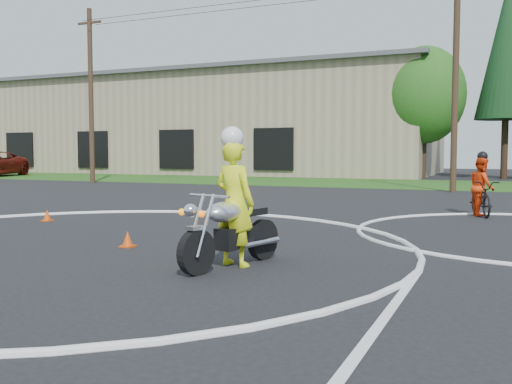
% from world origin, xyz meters
% --- Properties ---
extents(grass_strip, '(120.00, 10.00, 0.02)m').
position_xyz_m(grass_strip, '(0.00, 27.00, 0.01)').
color(grass_strip, '#1E4714').
rests_on(grass_strip, ground).
extents(course_markings, '(19.05, 19.05, 0.12)m').
position_xyz_m(course_markings, '(2.17, 4.35, 0.01)').
color(course_markings, silver).
rests_on(course_markings, ground).
extents(primary_motorcycle, '(0.97, 2.19, 1.17)m').
position_xyz_m(primary_motorcycle, '(3.28, 2.21, 0.57)').
color(primary_motorcycle, black).
rests_on(primary_motorcycle, ground).
extents(rider_primary_grp, '(0.82, 0.64, 2.18)m').
position_xyz_m(rider_primary_grp, '(3.28, 2.35, 1.05)').
color(rider_primary_grp, '#E8F81A').
rests_on(rider_primary_grp, ground).
extents(rider_second_grp, '(1.16, 1.98, 1.80)m').
position_xyz_m(rider_second_grp, '(6.54, 11.46, 0.64)').
color(rider_second_grp, black).
rests_on(rider_second_grp, ground).
extents(traffic_cones, '(20.89, 10.91, 0.30)m').
position_xyz_m(traffic_cones, '(4.98, 3.54, 0.14)').
color(traffic_cones, '#D6460B').
rests_on(traffic_cones, ground).
extents(warehouse, '(41.00, 17.00, 8.30)m').
position_xyz_m(warehouse, '(-18.00, 39.99, 4.16)').
color(warehouse, tan).
rests_on(warehouse, ground).
extents(utility_poles, '(41.60, 1.12, 10.00)m').
position_xyz_m(utility_poles, '(5.00, 21.00, 5.20)').
color(utility_poles, '#473321').
rests_on(utility_poles, ground).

